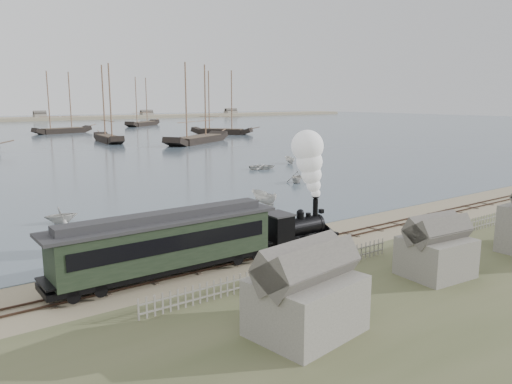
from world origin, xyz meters
TOP-DOWN VIEW (x-y plane):
  - ground at (0.00, 0.00)m, footprint 600.00×600.00m
  - rail_track at (0.00, -2.00)m, footprint 120.00×1.80m
  - picket_fence_west at (-6.50, -7.00)m, footprint 19.00×0.10m
  - picket_fence_east at (12.50, -7.50)m, footprint 15.00×0.10m
  - shed_left at (-10.00, -13.00)m, footprint 5.00×4.00m
  - shed_mid at (2.00, -12.00)m, footprint 4.00×3.50m
  - locomotive at (0.18, -2.00)m, footprint 6.85×2.56m
  - passenger_coach at (-11.92, -2.00)m, footprint 15.21×2.93m
  - beached_dinghy at (-7.27, 0.74)m, footprint 3.44×4.39m
  - rowboat_1 at (-13.45, 16.20)m, footprint 2.67×3.03m
  - rowboat_2 at (6.23, 11.69)m, footprint 3.79×1.47m
  - rowboat_3 at (22.53, 33.48)m, footprint 4.23×5.04m
  - rowboat_4 at (18.36, 20.30)m, footprint 3.90×4.04m
  - rowboat_5 at (30.65, 36.34)m, footprint 3.37×2.19m
  - schooner_3 at (20.92, 97.93)m, footprint 6.18×18.70m
  - schooner_4 at (38.52, 82.10)m, footprint 25.01×18.43m
  - schooner_5 at (60.71, 105.50)m, footprint 15.81×18.32m
  - schooner_8 at (21.02, 140.12)m, footprint 19.84×8.82m
  - schooner_9 at (60.88, 166.85)m, footprint 20.47×17.15m

SIDE VIEW (x-z plane):
  - ground at x=0.00m, z-range 0.00..0.00m
  - picket_fence_west at x=-6.50m, z-range -0.60..0.60m
  - picket_fence_east at x=12.50m, z-range -0.60..0.60m
  - shed_left at x=-10.00m, z-range -2.05..2.05m
  - shed_mid at x=2.00m, z-range -1.80..1.80m
  - rail_track at x=0.00m, z-range -0.04..0.12m
  - beached_dinghy at x=-7.27m, z-range 0.00..0.83m
  - rowboat_3 at x=22.53m, z-range 0.06..0.95m
  - rowboat_5 at x=30.65m, z-range 0.06..1.28m
  - rowboat_2 at x=6.23m, z-range 0.06..1.52m
  - rowboat_1 at x=-13.45m, z-range 0.06..1.57m
  - rowboat_4 at x=18.36m, z-range 0.06..1.69m
  - passenger_coach at x=-11.92m, z-range 0.47..4.17m
  - locomotive at x=0.18m, z-range -0.32..8.22m
  - schooner_3 at x=20.92m, z-range 0.06..20.06m
  - schooner_4 at x=38.52m, z-range 0.06..20.06m
  - schooner_5 at x=60.71m, z-range 0.06..20.06m
  - schooner_8 at x=21.02m, z-range 0.06..20.06m
  - schooner_9 at x=60.88m, z-range 0.06..20.06m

